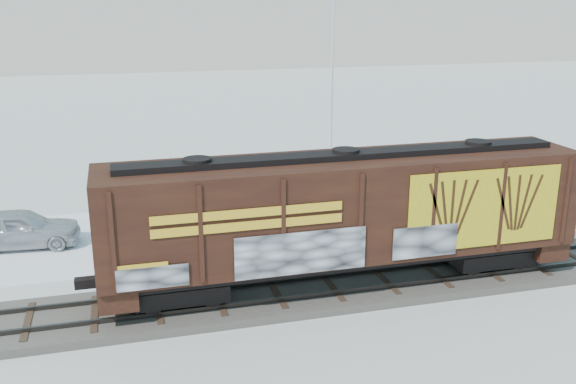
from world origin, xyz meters
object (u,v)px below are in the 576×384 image
object	(u,v)px
car_white	(359,195)
car_dark	(451,195)
car_silver	(20,228)
flagpole	(334,102)
hopper_railcar	(344,211)

from	to	relation	value
car_white	car_dark	xyz separation A→B (m)	(4.31, -1.12, -0.01)
car_silver	car_white	size ratio (longest dim) A/B	1.01
car_dark	flagpole	bearing A→B (deg)	23.49
car_dark	car_white	bearing A→B (deg)	73.62
car_white	hopper_railcar	bearing A→B (deg)	175.66
car_dark	car_silver	bearing A→B (deg)	87.14
hopper_railcar	car_white	distance (m)	9.41
hopper_railcar	car_white	world-z (taller)	hopper_railcar
hopper_railcar	car_white	size ratio (longest dim) A/B	3.46
car_white	car_dark	distance (m)	4.45
car_silver	car_white	bearing A→B (deg)	-82.77
hopper_railcar	flagpole	world-z (taller)	flagpole
hopper_railcar	flagpole	size ratio (longest dim) A/B	1.39
hopper_railcar	car_silver	distance (m)	13.87
car_dark	hopper_railcar	bearing A→B (deg)	129.41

